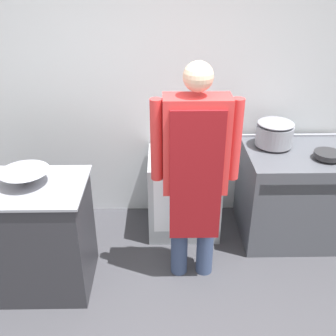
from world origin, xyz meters
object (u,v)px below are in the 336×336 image
person_cook (195,165)px  saute_pan (328,155)px  stove (293,194)px  mixing_bowl (25,177)px  fridge_unit (184,193)px  stock_pot (275,132)px

person_cook → saute_pan: 1.25m
stove → mixing_bowl: (-2.24, -0.61, 0.55)m
mixing_bowl → fridge_unit: bearing=30.7°
mixing_bowl → saute_pan: (2.42, 0.48, -0.07)m
stove → fridge_unit: 1.03m
stove → saute_pan: (0.19, -0.13, 0.48)m
mixing_bowl → saute_pan: size_ratio=1.55×
stove → person_cook: (-0.99, -0.54, 0.60)m
person_cook → mixing_bowl: bearing=-177.0°
mixing_bowl → stock_pot: 2.16m
mixing_bowl → stock_pot: (2.02, 0.74, 0.03)m
stove → fridge_unit: stove is taller
fridge_unit → stock_pot: 1.02m
fridge_unit → stock_pot: size_ratio=2.34×
person_cook → mixing_bowl: 1.25m
fridge_unit → mixing_bowl: bearing=-149.3°
fridge_unit → person_cook: bearing=-86.4°
stove → saute_pan: saute_pan is taller
stove → mixing_bowl: size_ratio=2.58×
person_cook → stove: bearing=28.8°
stock_pot → stove: bearing=-32.4°
fridge_unit → stock_pot: stock_pot is taller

